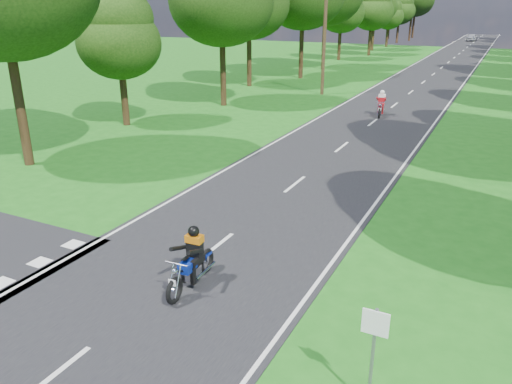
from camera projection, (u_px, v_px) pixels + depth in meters
The scene contains 8 objects.
ground at pixel (175, 280), 12.69m from camera, with size 160.00×160.00×0.00m, color #185C15.
main_road at pixel (442, 68), 54.49m from camera, with size 7.00×140.00×0.02m, color black.
road_markings at pixel (438, 69), 52.98m from camera, with size 7.40×140.00×0.01m.
telegraph_pole at pixel (324, 40), 37.17m from camera, with size 1.20×0.26×8.00m.
road_sign at pixel (374, 343), 8.23m from camera, with size 0.45×0.07×2.00m.
rider_near_blue at pixel (190, 258), 12.10m from camera, with size 0.63×1.88×1.56m, color navy, non-canonical shape.
rider_far_red at pixel (381, 103), 30.84m from camera, with size 0.63×1.89×1.58m, color maroon, non-canonical shape.
distant_car at pixel (472, 37), 92.89m from camera, with size 1.52×3.78×1.29m, color silver.
Camera 1 is at (6.81, -8.97, 6.60)m, focal length 35.00 mm.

